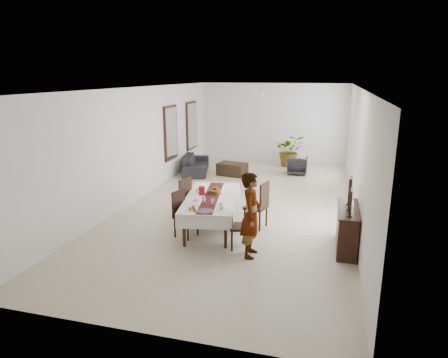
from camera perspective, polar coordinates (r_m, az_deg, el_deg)
floor at (r=11.26m, az=2.37°, el=-3.61°), size 6.00×12.00×0.00m
ceiling at (r=10.69m, az=2.55°, el=12.90°), size 6.00×12.00×0.02m
wall_back at (r=16.71m, az=7.03°, el=7.96°), size 6.00×0.02×3.20m
wall_front at (r=5.37m, az=-11.87°, el=-6.80°), size 6.00×0.02×3.20m
wall_left at (r=11.87m, az=-11.87°, el=5.02°), size 0.02×12.00×3.20m
wall_right at (r=10.63m, az=18.47°, el=3.46°), size 0.02×12.00×3.20m
dining_table_top at (r=9.37m, az=-1.81°, el=-2.76°), size 1.39×2.53×0.05m
table_leg_fl at (r=8.50m, az=-5.73°, el=-7.38°), size 0.08×0.08×0.70m
table_leg_fr at (r=8.38m, az=0.23°, el=-7.63°), size 0.08×0.08×0.70m
table_leg_bl at (r=10.62m, az=-3.38°, el=-2.78°), size 0.08×0.08×0.70m
table_leg_br at (r=10.52m, az=1.37°, el=-2.92°), size 0.08×0.08×0.70m
tablecloth_top at (r=9.36m, az=-1.81°, el=-2.59°), size 1.59×2.74×0.01m
tablecloth_drape_left at (r=9.49m, az=-5.32°, el=-3.31°), size 0.44×2.54×0.30m
tablecloth_drape_right at (r=9.35m, az=1.76°, el=-3.54°), size 0.44×2.54×0.30m
tablecloth_drape_near at (r=8.20m, az=-2.94°, el=-6.22°), size 1.16×0.21×0.30m
tablecloth_drape_far at (r=10.62m, az=-0.94°, el=-1.28°), size 1.16×0.21×0.30m
table_runner at (r=9.36m, az=-1.81°, el=-2.54°), size 0.76×2.52×0.00m
red_pitcher at (r=9.50m, az=-3.20°, el=-1.67°), size 0.17×0.17×0.20m
pitcher_handle at (r=9.52m, az=-3.71°, el=-1.65°), size 0.12×0.04×0.12m
wine_glass_near at (r=8.70m, az=-1.57°, el=-3.31°), size 0.07×0.07×0.17m
wine_glass_mid at (r=8.82m, az=-2.91°, el=-3.06°), size 0.07×0.07×0.17m
teacup_right at (r=8.75m, az=-0.36°, el=-3.59°), size 0.09×0.09×0.06m
saucer_right at (r=8.75m, az=-0.36°, el=-3.73°), size 0.15×0.15×0.01m
teacup_left at (r=9.06m, az=-3.98°, el=-2.97°), size 0.09×0.09×0.06m
saucer_left at (r=9.07m, az=-3.98°, el=-3.11°), size 0.15×0.15×0.01m
plate_near_right at (r=8.47m, az=-0.36°, el=-4.37°), size 0.24×0.24×0.01m
bread_near_right at (r=8.46m, az=-0.36°, el=-4.20°), size 0.09×0.09×0.09m
plate_near_left at (r=8.69m, az=-4.40°, el=-3.91°), size 0.24×0.24×0.01m
plate_far_left at (r=9.92m, az=-3.25°, el=-1.52°), size 0.24×0.24×0.01m
serving_tray at (r=8.37m, az=-2.72°, el=-4.61°), size 0.36×0.36×0.02m
jam_jar_a at (r=8.36m, az=-4.25°, el=-4.45°), size 0.06×0.06×0.07m
jam_jar_b at (r=8.43m, az=-4.85°, el=-4.29°), size 0.06×0.06×0.07m
jam_jar_c at (r=8.52m, az=-4.40°, el=-4.09°), size 0.06×0.06×0.07m
fruit_basket at (r=9.57m, az=-1.33°, el=-1.83°), size 0.30×0.30×0.10m
fruit_red at (r=9.57m, az=-1.14°, el=-1.37°), size 0.09×0.09×0.09m
fruit_green at (r=9.59m, az=-1.55°, el=-1.35°), size 0.08×0.08×0.08m
chair_right_near_seat at (r=8.37m, az=2.38°, el=-6.84°), size 0.54×0.54×0.05m
chair_right_near_leg_fl at (r=8.30m, az=3.67°, el=-8.87°), size 0.05×0.05×0.44m
chair_right_near_leg_fr at (r=8.64m, az=3.55°, el=-7.91°), size 0.05×0.05×0.44m
chair_right_near_leg_bl at (r=8.29m, az=1.13°, el=-8.88°), size 0.05×0.05×0.44m
chair_right_near_leg_br at (r=8.63m, az=1.11°, el=-7.91°), size 0.05×0.05×0.44m
chair_right_near_back at (r=8.27m, az=3.81°, el=-4.88°), size 0.15×0.44×0.57m
chair_right_far_seat at (r=9.48m, az=4.57°, el=-4.03°), size 0.58×0.58×0.05m
chair_right_far_leg_fl at (r=9.33m, az=5.11°, el=-6.08°), size 0.06×0.06×0.47m
chair_right_far_leg_fr at (r=9.66m, az=6.07°, el=-5.36°), size 0.06×0.06×0.47m
chair_right_far_leg_bl at (r=9.49m, az=2.97°, el=-5.68°), size 0.06×0.06×0.47m
chair_right_far_leg_br at (r=9.81m, az=3.99°, el=-4.99°), size 0.06×0.06×0.47m
chair_right_far_back at (r=9.30m, az=5.81°, el=-2.35°), size 0.16×0.47×0.60m
chair_left_near_seat at (r=8.97m, az=-5.44°, el=-5.39°), size 0.55×0.55×0.05m
chair_left_near_leg_fl at (r=9.30m, az=-5.61°, el=-6.27°), size 0.06×0.06×0.44m
chair_left_near_leg_fr at (r=9.03m, az=-7.02°, el=-6.96°), size 0.06×0.06×0.44m
chair_left_near_leg_bl at (r=9.09m, az=-3.79°, el=-6.73°), size 0.06×0.06×0.44m
chair_left_near_leg_br at (r=8.82m, az=-5.18°, el=-7.44°), size 0.06×0.06×0.44m
chair_left_near_back at (r=8.99m, az=-6.50°, el=-3.33°), size 0.17×0.44×0.56m
chair_left_far_seat at (r=9.76m, az=-4.54°, el=-3.56°), size 0.59×0.59×0.05m
chair_left_far_leg_fl at (r=10.10m, az=-4.68°, el=-4.47°), size 0.06×0.06×0.46m
chair_left_far_leg_fr at (r=9.82m, az=-6.06°, el=-5.06°), size 0.06×0.06×0.46m
chair_left_far_leg_bl at (r=9.88m, az=-2.96°, el=-4.88°), size 0.06×0.06×0.46m
chair_left_far_leg_br at (r=9.60m, az=-4.33°, el=-5.50°), size 0.06×0.06×0.46m
chair_left_far_back at (r=9.80m, az=-5.54°, el=-1.59°), size 0.19×0.45×0.59m
woman at (r=7.89m, az=3.90°, el=-5.16°), size 0.43×0.64×1.72m
sideboard_body at (r=8.71m, az=17.14°, el=-6.86°), size 0.38×1.43×0.86m
sideboard_top at (r=8.57m, az=17.37°, el=-4.09°), size 0.42×1.49×0.03m
candlestick_near_base at (r=8.06m, az=17.50°, el=-5.07°), size 0.10×0.10×0.03m
candlestick_near_shaft at (r=7.98m, az=17.63°, el=-3.36°), size 0.05×0.05×0.48m
candlestick_near_candle at (r=7.90m, az=17.79°, el=-1.45°), size 0.03×0.03×0.08m
candlestick_mid_base at (r=8.42m, az=17.41°, el=-4.21°), size 0.10×0.10×0.03m
candlestick_mid_shaft at (r=8.32m, az=17.58°, el=-2.09°), size 0.05×0.05×0.62m
candlestick_mid_candle at (r=8.23m, az=17.77°, el=0.23°), size 0.03×0.03×0.08m
candlestick_far_base at (r=8.78m, az=17.33°, el=-3.43°), size 0.10×0.10×0.03m
candlestick_far_shaft at (r=8.70m, az=17.47°, el=-1.69°), size 0.05×0.05×0.53m
candlestick_far_candle at (r=8.63m, az=17.62°, el=0.23°), size 0.03×0.03×0.08m
sofa at (r=14.84m, az=-4.00°, el=2.14°), size 1.35×2.28×0.63m
armchair at (r=14.77m, az=10.42°, el=1.91°), size 0.71×0.73×0.64m
coffee_table at (r=14.41m, az=1.19°, el=1.42°), size 1.11×0.85×0.44m
potted_plant at (r=16.00m, az=9.36°, el=4.04°), size 1.35×1.25×1.25m
mirror_frame_near at (r=13.83m, az=-7.62°, el=6.54°), size 0.06×1.05×1.85m
mirror_glass_near at (r=13.81m, az=-7.49°, el=6.54°), size 0.01×0.90×1.70m
mirror_frame_far at (r=15.77m, az=-4.68°, el=7.62°), size 0.06×1.05×1.85m
mirror_glass_far at (r=15.76m, az=-4.56°, el=7.62°), size 0.01×0.90×1.70m
fan_rod at (r=13.64m, az=5.37°, el=12.83°), size 0.04×0.04×0.20m
fan_hub at (r=13.64m, az=5.35°, el=11.99°), size 0.16×0.16×0.08m
fan_blade_n at (r=13.99m, az=5.60°, el=12.05°), size 0.10×0.55×0.01m
fan_blade_s at (r=13.30m, az=5.08°, el=11.92°), size 0.10×0.55×0.01m
fan_blade_e at (r=13.59m, az=6.83°, el=11.94°), size 0.55×0.10×0.01m
fan_blade_w at (r=13.71m, az=3.88°, el=12.03°), size 0.55×0.10×0.01m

